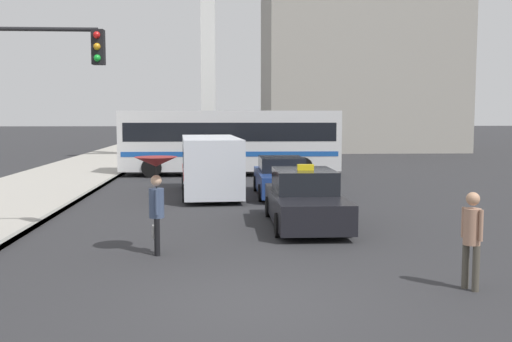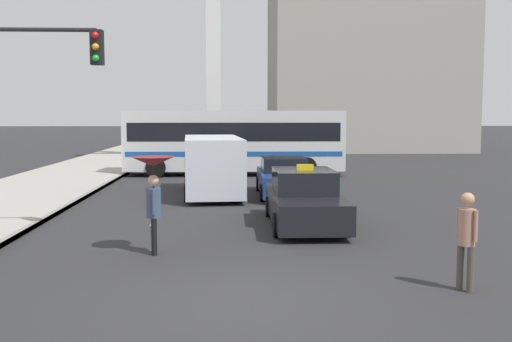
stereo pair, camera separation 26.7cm
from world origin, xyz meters
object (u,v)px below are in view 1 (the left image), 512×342
Objects in this scene: ambulance_van at (210,163)px; traffic_light at (27,87)px; taxi at (305,200)px; sedan_red at (282,178)px; pedestrian_with_umbrella at (156,180)px; city_bus at (230,139)px; monument_cross at (208,8)px; pedestrian_man at (472,233)px.

traffic_light reaches higher than ambulance_van.
sedan_red is (-0.01, 6.05, -0.03)m from taxi.
traffic_light is (-3.08, 1.47, 2.03)m from pedestrian_with_umbrella.
city_bus is at bearing -13.04° from pedestrian_with_umbrella.
traffic_light is (-4.07, -7.98, 2.43)m from ambulance_van.
monument_cross is at bearing 8.80° from city_bus.
ambulance_van reaches higher than taxi.
ambulance_van is (-2.64, 0.22, 0.55)m from sedan_red.
monument_cross is (-4.99, 28.63, 8.69)m from pedestrian_man.
taxi is at bearing 14.31° from traffic_light.
city_bus is 17.18m from pedestrian_with_umbrella.
taxi is at bearing -82.39° from monument_cross.
taxi is 0.91× the size of traffic_light.
taxi is 0.81× the size of ambulance_van.
pedestrian_with_umbrella is at bearing -25.57° from traffic_light.
monument_cross reaches higher than ambulance_van.
taxi is 4.93m from pedestrian_with_umbrella.
city_bus is 5.12× the size of pedestrian_with_umbrella.
sedan_red is at bearing 171.23° from ambulance_van.
taxi is 2.26× the size of pedestrian_with_umbrella.
sedan_red is 0.27× the size of monument_cross.
traffic_light is (-8.70, 4.42, 2.65)m from pedestrian_man.
ambulance_van is (-2.65, 6.27, 0.52)m from taxi.
pedestrian_man is at bearing 107.91° from taxi.
ambulance_van is 13.24m from pedestrian_man.
monument_cross is at bearing 81.27° from traffic_light.
pedestrian_with_umbrella is (-1.86, -17.08, -0.17)m from city_bus.
city_bus is at bearing -82.71° from taxi.
pedestrian_man is at bearing -168.68° from city_bus.
ambulance_van is 7.69m from city_bus.
pedestrian_man is (1.99, -12.18, 0.33)m from sedan_red.
pedestrian_man is (1.98, -6.13, 0.30)m from taxi.
pedestrian_with_umbrella is 26.94m from monument_cross.
pedestrian_with_umbrella is (-3.64, -3.19, 0.92)m from taxi.
pedestrian_with_umbrella reaches higher than taxi.
monument_cross is at bearing -79.68° from sedan_red.
city_bus is 0.63× the size of monument_cross.
sedan_red is 0.89× the size of traffic_light.
monument_cross reaches higher than pedestrian_man.
pedestrian_man is (5.62, -2.94, -0.61)m from pedestrian_with_umbrella.
pedestrian_with_umbrella is at bearing -91.42° from monument_cross.
pedestrian_with_umbrella reaches higher than pedestrian_man.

